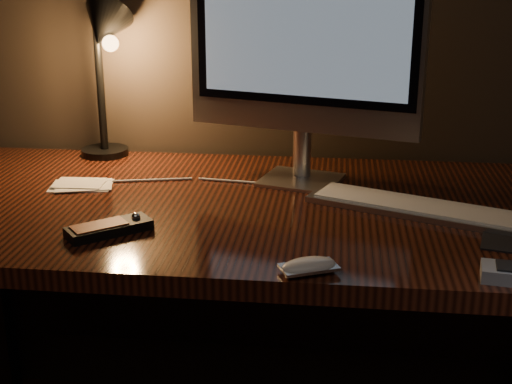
# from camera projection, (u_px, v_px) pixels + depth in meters

# --- Properties ---
(desk) EXTENTS (1.60, 0.75, 0.75)m
(desk) POSITION_uv_depth(u_px,v_px,m) (242.00, 245.00, 1.63)
(desk) COLOR #3F190E
(desk) RESTS_ON ground
(monitor) EXTENTS (0.53, 0.20, 0.56)m
(monitor) POSITION_uv_depth(u_px,v_px,m) (304.00, 37.00, 1.56)
(monitor) COLOR silver
(monitor) RESTS_ON desk
(keyboard) EXTENTS (0.45, 0.28, 0.02)m
(keyboard) POSITION_uv_depth(u_px,v_px,m) (413.00, 207.00, 1.48)
(keyboard) COLOR silver
(keyboard) RESTS_ON desk
(mouse) EXTENTS (0.11, 0.08, 0.02)m
(mouse) POSITION_uv_depth(u_px,v_px,m) (309.00, 268.00, 1.19)
(mouse) COLOR white
(mouse) RESTS_ON desk
(media_remote) EXTENTS (0.16, 0.15, 0.03)m
(media_remote) POSITION_uv_depth(u_px,v_px,m) (109.00, 228.00, 1.36)
(media_remote) COLOR black
(media_remote) RESTS_ON desk
(papers) EXTENTS (0.15, 0.11, 0.01)m
(papers) POSITION_uv_depth(u_px,v_px,m) (81.00, 185.00, 1.63)
(papers) COLOR white
(papers) RESTS_ON desk
(desk_lamp) EXTENTS (0.19, 0.21, 0.41)m
(desk_lamp) POSITION_uv_depth(u_px,v_px,m) (104.00, 51.00, 1.76)
(desk_lamp) COLOR black
(desk_lamp) RESTS_ON desk
(cable) EXTENTS (0.62, 0.02, 0.01)m
(cable) POSITION_uv_depth(u_px,v_px,m) (191.00, 184.00, 1.64)
(cable) COLOR white
(cable) RESTS_ON desk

